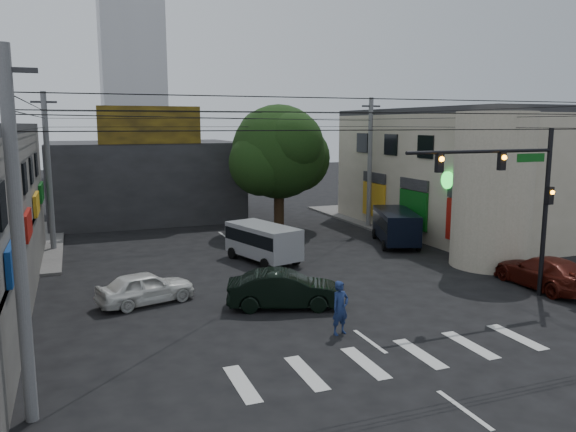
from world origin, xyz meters
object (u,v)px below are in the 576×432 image
dark_sedan (284,289)px  traffic_officer (340,308)px  maroon_sedan (544,272)px  utility_pole_far_left (49,173)px  silver_minivan (263,244)px  street_tree (279,152)px  utility_pole_near_left (18,241)px  white_compact (146,287)px  traffic_gantry (516,187)px  navy_van (396,228)px  utility_pole_far_right (370,164)px

dark_sedan → traffic_officer: traffic_officer is taller
dark_sedan → maroon_sedan: (11.96, -1.67, -0.02)m
utility_pole_far_left → silver_minivan: size_ratio=1.83×
street_tree → dark_sedan: bearing=-109.3°
street_tree → utility_pole_near_left: 25.95m
street_tree → white_compact: size_ratio=2.04×
traffic_gantry → traffic_officer: traffic_gantry is taller
traffic_gantry → white_compact: traffic_gantry is taller
utility_pole_far_left → white_compact: bearing=-72.1°
street_tree → utility_pole_near_left: (-14.50, -21.50, -0.87)m
traffic_gantry → traffic_officer: bearing=-173.3°
street_tree → maroon_sedan: bearing=-69.3°
navy_van → maroon_sedan: bearing=-152.5°
utility_pole_near_left → silver_minivan: utility_pole_near_left is taller
utility_pole_near_left → utility_pole_far_right: size_ratio=1.00×
utility_pole_far_left → traffic_officer: size_ratio=4.76×
utility_pole_near_left → maroon_sedan: bearing=11.5°
maroon_sedan → dark_sedan: bearing=-6.0°
street_tree → traffic_gantry: 18.42m
utility_pole_far_right → navy_van: utility_pole_far_right is taller
street_tree → navy_van: bearing=-52.2°
utility_pole_near_left → dark_sedan: size_ratio=1.89×
street_tree → maroon_sedan: street_tree is taller
traffic_officer → utility_pole_near_left: bearing=179.0°
street_tree → navy_van: (5.21, -6.73, -4.42)m
dark_sedan → maroon_sedan: bearing=-79.5°
street_tree → utility_pole_near_left: bearing=-124.0°
utility_pole_far_left → silver_minivan: utility_pole_far_left is taller
street_tree → dark_sedan: size_ratio=1.79×
street_tree → traffic_officer: street_tree is taller
utility_pole_far_right → maroon_sedan: (0.00, -16.23, -3.86)m
utility_pole_far_right → silver_minivan: utility_pole_far_right is taller
utility_pole_near_left → street_tree: bearing=56.0°
traffic_gantry → utility_pole_near_left: (-18.32, -3.50, -0.23)m
utility_pole_far_left → navy_van: utility_pole_far_left is taller
traffic_gantry → dark_sedan: (-9.29, 2.44, -4.07)m
utility_pole_far_right → traffic_gantry: bearing=-98.9°
navy_van → traffic_gantry: bearing=-166.5°
white_compact → utility_pole_far_left: bearing=2.7°
maroon_sedan → navy_van: (-1.29, 10.51, 0.32)m
utility_pole_near_left → traffic_officer: (9.86, 2.50, -3.63)m
utility_pole_near_left → utility_pole_far_left: 20.50m
silver_minivan → traffic_officer: 11.03m
silver_minivan → utility_pole_far_left: bearing=40.5°
street_tree → traffic_officer: (-4.64, -19.00, -4.51)m
silver_minivan → navy_van: navy_van is taller
utility_pole_near_left → utility_pole_far_left: bearing=90.0°
dark_sedan → traffic_officer: bearing=-148.2°
traffic_gantry → maroon_sedan: (2.68, 0.77, -4.09)m
silver_minivan → navy_van: bearing=-98.2°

